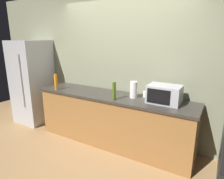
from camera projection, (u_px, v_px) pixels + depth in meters
ground_plane at (100, 153)px, 3.20m from camera, size 8.00×8.00×0.00m
back_wall at (123, 66)px, 3.53m from camera, size 6.40×0.10×2.70m
counter_run at (112, 119)px, 3.42m from camera, size 2.84×0.64×0.90m
refrigerator at (33, 82)px, 4.30m from camera, size 0.72×0.73×1.80m
microwave at (164, 94)px, 2.88m from camera, size 0.48×0.35×0.27m
paper_towel_roll at (134, 90)px, 3.13m from camera, size 0.12×0.12×0.27m
bottle_olive_oil at (114, 91)px, 3.03m from camera, size 0.06×0.06×0.29m
bottle_dish_soap at (56, 82)px, 3.63m from camera, size 0.06×0.06×0.30m
mug_white at (146, 94)px, 3.19m from camera, size 0.08×0.08×0.10m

